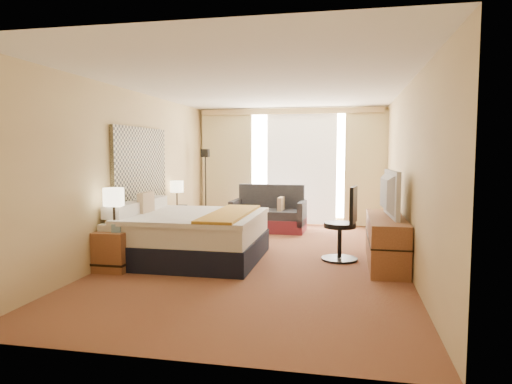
% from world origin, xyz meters
% --- Properties ---
extents(floor, '(4.20, 7.00, 0.02)m').
position_xyz_m(floor, '(0.00, 0.00, 0.00)').
color(floor, '#541A18').
rests_on(floor, ground).
extents(ceiling, '(4.20, 7.00, 0.02)m').
position_xyz_m(ceiling, '(0.00, 0.00, 2.60)').
color(ceiling, white).
rests_on(ceiling, wall_back).
extents(wall_back, '(4.20, 0.02, 2.60)m').
position_xyz_m(wall_back, '(0.00, 3.50, 1.30)').
color(wall_back, beige).
rests_on(wall_back, ground).
extents(wall_front, '(4.20, 0.02, 2.60)m').
position_xyz_m(wall_front, '(0.00, -3.50, 1.30)').
color(wall_front, beige).
rests_on(wall_front, ground).
extents(wall_left, '(0.02, 7.00, 2.60)m').
position_xyz_m(wall_left, '(-2.10, 0.00, 1.30)').
color(wall_left, beige).
rests_on(wall_left, ground).
extents(wall_right, '(0.02, 7.00, 2.60)m').
position_xyz_m(wall_right, '(2.10, 0.00, 1.30)').
color(wall_right, beige).
rests_on(wall_right, ground).
extents(headboard, '(0.06, 1.85, 1.50)m').
position_xyz_m(headboard, '(-2.06, 0.20, 1.28)').
color(headboard, black).
rests_on(headboard, wall_left).
extents(nightstand_left, '(0.45, 0.52, 0.55)m').
position_xyz_m(nightstand_left, '(-1.87, -1.05, 0.28)').
color(nightstand_left, '#985D37').
rests_on(nightstand_left, floor).
extents(nightstand_right, '(0.45, 0.52, 0.55)m').
position_xyz_m(nightstand_right, '(-1.87, 1.45, 0.28)').
color(nightstand_right, '#985D37').
rests_on(nightstand_right, floor).
extents(media_dresser, '(0.50, 1.80, 0.70)m').
position_xyz_m(media_dresser, '(1.83, 0.00, 0.35)').
color(media_dresser, '#985D37').
rests_on(media_dresser, floor).
extents(window, '(2.30, 0.02, 2.30)m').
position_xyz_m(window, '(0.25, 3.47, 1.32)').
color(window, white).
rests_on(window, wall_back).
extents(curtains, '(4.12, 0.19, 2.56)m').
position_xyz_m(curtains, '(-0.00, 3.39, 1.41)').
color(curtains, beige).
rests_on(curtains, floor).
extents(bed, '(2.08, 1.90, 1.01)m').
position_xyz_m(bed, '(-1.06, -0.25, 0.37)').
color(bed, black).
rests_on(bed, floor).
extents(loveseat, '(1.53, 0.85, 0.94)m').
position_xyz_m(loveseat, '(-0.32, 2.49, 0.31)').
color(loveseat, maroon).
rests_on(loveseat, floor).
extents(floor_lamp, '(0.21, 0.21, 1.69)m').
position_xyz_m(floor_lamp, '(-1.75, 2.69, 1.20)').
color(floor_lamp, black).
rests_on(floor_lamp, floor).
extents(desk_chair, '(0.55, 0.55, 1.12)m').
position_xyz_m(desk_chair, '(1.23, 0.13, 0.50)').
color(desk_chair, black).
rests_on(desk_chair, floor).
extents(lamp_left, '(0.28, 0.28, 0.60)m').
position_xyz_m(lamp_left, '(-1.84, -1.10, 1.01)').
color(lamp_left, black).
rests_on(lamp_left, nightstand_left).
extents(lamp_right, '(0.25, 0.25, 0.53)m').
position_xyz_m(lamp_right, '(-1.93, 1.44, 0.96)').
color(lamp_right, black).
rests_on(lamp_right, nightstand_right).
extents(tissue_box, '(0.14, 0.14, 0.11)m').
position_xyz_m(tissue_box, '(-1.78, -1.14, 0.61)').
color(tissue_box, '#83AECA').
rests_on(tissue_box, nightstand_left).
extents(telephone, '(0.18, 0.15, 0.07)m').
position_xyz_m(telephone, '(-1.85, 1.48, 0.58)').
color(telephone, black).
rests_on(telephone, nightstand_right).
extents(television, '(0.22, 1.17, 0.67)m').
position_xyz_m(television, '(1.78, 0.04, 1.03)').
color(television, black).
rests_on(television, media_dresser).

